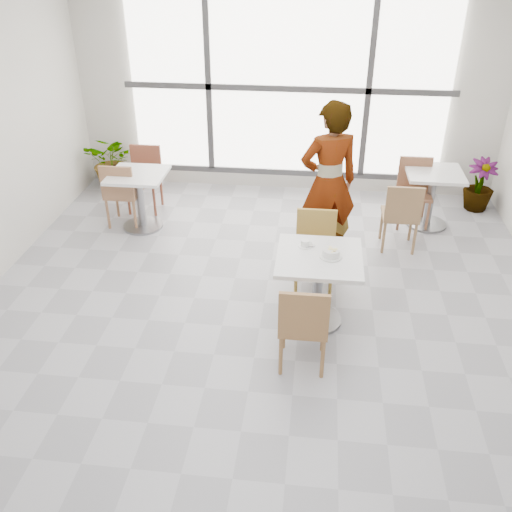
# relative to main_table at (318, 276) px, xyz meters

# --- Properties ---
(floor) EXTENTS (7.00, 7.00, 0.00)m
(floor) POSITION_rel_main_table_xyz_m (-0.54, -0.20, -0.52)
(floor) COLOR #9E9EA5
(floor) RESTS_ON ground
(wall_back) EXTENTS (6.00, 0.00, 6.00)m
(wall_back) POSITION_rel_main_table_xyz_m (-0.54, 3.30, 0.98)
(wall_back) COLOR silver
(wall_back) RESTS_ON ground
(window) EXTENTS (4.60, 0.07, 2.52)m
(window) POSITION_rel_main_table_xyz_m (-0.54, 3.24, 0.98)
(window) COLOR white
(window) RESTS_ON ground
(main_table) EXTENTS (0.80, 0.80, 0.75)m
(main_table) POSITION_rel_main_table_xyz_m (0.00, 0.00, 0.00)
(main_table) COLOR silver
(main_table) RESTS_ON ground
(chair_near) EXTENTS (0.42, 0.42, 0.87)m
(chair_near) POSITION_rel_main_table_xyz_m (-0.11, -0.72, -0.02)
(chair_near) COLOR #976A3F
(chair_near) RESTS_ON ground
(chair_far) EXTENTS (0.42, 0.42, 0.87)m
(chair_far) POSITION_rel_main_table_xyz_m (-0.04, 0.64, -0.02)
(chair_far) COLOR #A37E37
(chair_far) RESTS_ON ground
(oatmeal_bowl) EXTENTS (0.21, 0.21, 0.09)m
(oatmeal_bowl) POSITION_rel_main_table_xyz_m (0.11, -0.01, 0.27)
(oatmeal_bowl) COLOR silver
(oatmeal_bowl) RESTS_ON main_table
(coffee_cup) EXTENTS (0.16, 0.13, 0.07)m
(coffee_cup) POSITION_rel_main_table_xyz_m (-0.14, 0.16, 0.26)
(coffee_cup) COLOR white
(coffee_cup) RESTS_ON main_table
(person) EXTENTS (0.80, 0.66, 1.87)m
(person) POSITION_rel_main_table_xyz_m (0.07, 1.32, 0.41)
(person) COLOR black
(person) RESTS_ON ground
(bg_table_left) EXTENTS (0.70, 0.70, 0.75)m
(bg_table_left) POSITION_rel_main_table_xyz_m (-2.31, 1.78, -0.04)
(bg_table_left) COLOR white
(bg_table_left) RESTS_ON ground
(bg_table_right) EXTENTS (0.70, 0.70, 0.75)m
(bg_table_right) POSITION_rel_main_table_xyz_m (1.41, 2.27, -0.04)
(bg_table_right) COLOR silver
(bg_table_right) RESTS_ON ground
(bg_chair_left_near) EXTENTS (0.42, 0.42, 0.87)m
(bg_chair_left_near) POSITION_rel_main_table_xyz_m (-2.55, 1.79, -0.02)
(bg_chair_left_near) COLOR #9A6A49
(bg_chair_left_near) RESTS_ON ground
(bg_chair_left_far) EXTENTS (0.42, 0.42, 0.87)m
(bg_chair_left_far) POSITION_rel_main_table_xyz_m (-2.41, 2.39, -0.02)
(bg_chair_left_far) COLOR brown
(bg_chair_left_far) RESTS_ON ground
(bg_chair_right_near) EXTENTS (0.42, 0.42, 0.87)m
(bg_chair_right_near) POSITION_rel_main_table_xyz_m (0.95, 1.55, -0.02)
(bg_chair_right_near) COLOR #926C47
(bg_chair_right_near) RESTS_ON ground
(bg_chair_right_far) EXTENTS (0.42, 0.42, 0.87)m
(bg_chair_right_far) POSITION_rel_main_table_xyz_m (1.20, 2.34, -0.02)
(bg_chair_right_far) COLOR brown
(bg_chair_right_far) RESTS_ON ground
(plant_left) EXTENTS (0.84, 0.75, 0.84)m
(plant_left) POSITION_rel_main_table_xyz_m (-3.08, 2.98, -0.10)
(plant_left) COLOR #547839
(plant_left) RESTS_ON ground
(plant_right) EXTENTS (0.41, 0.41, 0.73)m
(plant_right) POSITION_rel_main_table_xyz_m (2.16, 2.85, -0.16)
(plant_right) COLOR #5C863C
(plant_right) RESTS_ON ground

